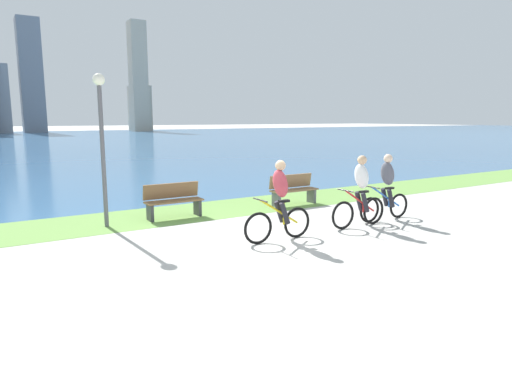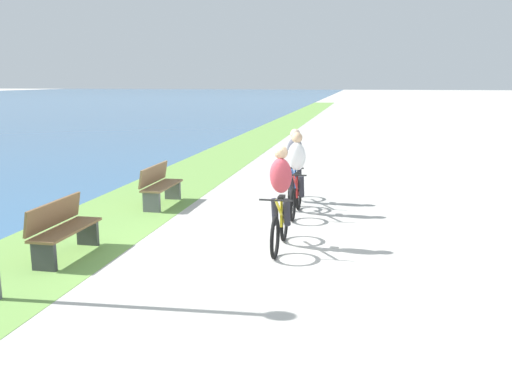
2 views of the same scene
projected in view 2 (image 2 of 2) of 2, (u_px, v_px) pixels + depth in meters
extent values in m
plane|color=#B2AFA8|center=(242.00, 255.00, 8.73)|extent=(300.00, 300.00, 0.00)
cube|color=#6B9947|center=(63.00, 244.00, 9.33)|extent=(120.00, 2.42, 0.01)
torus|color=black|center=(275.00, 238.00, 8.50)|extent=(0.67, 0.06, 0.67)
torus|color=black|center=(284.00, 222.00, 9.45)|extent=(0.67, 0.06, 0.67)
cylinder|color=gold|center=(280.00, 212.00, 8.94)|extent=(0.96, 0.04, 0.62)
cylinder|color=gold|center=(281.00, 213.00, 9.07)|extent=(0.04, 0.04, 0.49)
cube|color=black|center=(281.00, 197.00, 9.01)|extent=(0.24, 0.10, 0.05)
cylinder|color=black|center=(276.00, 200.00, 8.43)|extent=(0.03, 0.52, 0.03)
ellipsoid|color=#BF3F4C|center=(281.00, 176.00, 8.84)|extent=(0.40, 0.36, 0.65)
sphere|color=#D8AD84|center=(281.00, 152.00, 8.77)|extent=(0.22, 0.22, 0.22)
cylinder|color=#26262D|center=(287.00, 213.00, 9.00)|extent=(0.27, 0.11, 0.49)
cylinder|color=#26262D|center=(275.00, 212.00, 9.03)|extent=(0.27, 0.11, 0.49)
torus|color=black|center=(293.00, 205.00, 10.76)|extent=(0.67, 0.06, 0.67)
torus|color=black|center=(299.00, 195.00, 11.71)|extent=(0.67, 0.06, 0.67)
cylinder|color=red|center=(296.00, 185.00, 11.20)|extent=(0.97, 0.04, 0.62)
cylinder|color=red|center=(297.00, 187.00, 11.33)|extent=(0.04, 0.04, 0.48)
cube|color=black|center=(297.00, 174.00, 11.28)|extent=(0.24, 0.10, 0.05)
cylinder|color=black|center=(293.00, 175.00, 10.69)|extent=(0.03, 0.52, 0.03)
ellipsoid|color=white|center=(297.00, 156.00, 11.10)|extent=(0.40, 0.36, 0.65)
sphere|color=#D8AD84|center=(297.00, 138.00, 11.03)|extent=(0.22, 0.22, 0.22)
cylinder|color=#26262D|center=(301.00, 186.00, 11.26)|extent=(0.27, 0.11, 0.49)
cylinder|color=#26262D|center=(292.00, 186.00, 11.29)|extent=(0.27, 0.11, 0.49)
torus|color=black|center=(291.00, 194.00, 11.78)|extent=(0.64, 0.06, 0.64)
torus|color=black|center=(297.00, 185.00, 12.79)|extent=(0.64, 0.06, 0.64)
cylinder|color=blue|center=(294.00, 177.00, 12.26)|extent=(1.02, 0.04, 0.61)
cylinder|color=blue|center=(295.00, 178.00, 12.39)|extent=(0.04, 0.04, 0.47)
cube|color=black|center=(295.00, 167.00, 12.34)|extent=(0.24, 0.10, 0.05)
cylinder|color=black|center=(292.00, 168.00, 11.72)|extent=(0.03, 0.52, 0.03)
ellipsoid|color=#595966|center=(295.00, 151.00, 12.16)|extent=(0.40, 0.36, 0.65)
sphere|color=beige|center=(295.00, 134.00, 12.09)|extent=(0.22, 0.22, 0.22)
cylinder|color=#26262D|center=(299.00, 178.00, 12.32)|extent=(0.27, 0.11, 0.49)
cylinder|color=#26262D|center=(290.00, 178.00, 12.36)|extent=(0.27, 0.11, 0.49)
cube|color=olive|center=(162.00, 186.00, 12.09)|extent=(1.50, 0.45, 0.04)
cube|color=olive|center=(154.00, 174.00, 12.08)|extent=(1.50, 0.11, 0.40)
cube|color=#595960|center=(173.00, 190.00, 12.76)|extent=(0.08, 0.37, 0.45)
cube|color=#595960|center=(152.00, 202.00, 11.51)|extent=(0.08, 0.37, 0.45)
cube|color=brown|center=(66.00, 229.00, 8.55)|extent=(1.50, 0.45, 0.04)
cube|color=brown|center=(54.00, 213.00, 8.53)|extent=(1.50, 0.11, 0.40)
cube|color=#38383D|center=(88.00, 232.00, 9.22)|extent=(0.08, 0.37, 0.45)
cube|color=#38383D|center=(44.00, 256.00, 7.97)|extent=(0.08, 0.37, 0.45)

